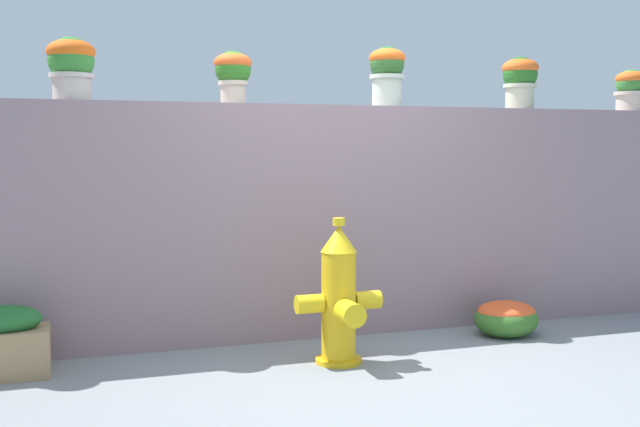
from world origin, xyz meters
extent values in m
plane|color=gray|center=(0.00, 0.00, 0.00)|extent=(24.00, 24.00, 0.00)
cube|color=gray|center=(0.00, 1.26, 0.86)|extent=(6.48, 0.36, 1.71)
cylinder|color=beige|center=(-1.72, 1.25, 1.80)|extent=(0.25, 0.25, 0.18)
cylinder|color=beige|center=(-1.72, 1.25, 1.88)|extent=(0.29, 0.29, 0.03)
sphere|color=#347E31|center=(-1.72, 1.25, 1.98)|extent=(0.30, 0.30, 0.30)
ellipsoid|color=orange|center=(-1.72, 1.25, 2.04)|extent=(0.32, 0.32, 0.17)
cylinder|color=beige|center=(-0.62, 1.27, 1.79)|extent=(0.18, 0.18, 0.16)
cylinder|color=beige|center=(-0.62, 1.27, 1.86)|extent=(0.21, 0.21, 0.03)
sphere|color=#2D6E20|center=(-0.62, 1.27, 1.96)|extent=(0.26, 0.26, 0.26)
ellipsoid|color=#EA5A22|center=(-0.62, 1.27, 2.01)|extent=(0.27, 0.27, 0.14)
cylinder|color=beige|center=(0.56, 1.23, 1.83)|extent=(0.22, 0.22, 0.24)
cylinder|color=beige|center=(0.56, 1.23, 1.94)|extent=(0.26, 0.26, 0.03)
sphere|color=#2D5D28|center=(0.56, 1.23, 2.04)|extent=(0.26, 0.26, 0.26)
ellipsoid|color=orange|center=(0.56, 1.23, 2.08)|extent=(0.27, 0.27, 0.14)
cylinder|color=beige|center=(1.77, 1.29, 1.82)|extent=(0.23, 0.23, 0.21)
cylinder|color=beige|center=(1.77, 1.29, 1.91)|extent=(0.27, 0.27, 0.03)
sphere|color=#276522|center=(1.77, 1.29, 2.00)|extent=(0.28, 0.28, 0.28)
ellipsoid|color=orange|center=(1.77, 1.29, 2.05)|extent=(0.29, 0.29, 0.15)
cylinder|color=beige|center=(2.87, 1.29, 1.80)|extent=(0.23, 0.23, 0.17)
cylinder|color=beige|center=(2.87, 1.29, 1.87)|extent=(0.28, 0.28, 0.03)
sphere|color=#3B7E32|center=(2.87, 1.29, 1.95)|extent=(0.25, 0.25, 0.25)
ellipsoid|color=orange|center=(2.87, 1.29, 2.00)|extent=(0.26, 0.26, 0.14)
cylinder|color=gold|center=(-0.12, 0.44, 0.01)|extent=(0.30, 0.30, 0.03)
cylinder|color=gold|center=(-0.12, 0.44, 0.36)|extent=(0.22, 0.22, 0.73)
cone|color=yellow|center=(-0.12, 0.44, 0.82)|extent=(0.24, 0.24, 0.17)
cylinder|color=yellow|center=(-0.12, 0.44, 0.93)|extent=(0.08, 0.08, 0.05)
cylinder|color=yellow|center=(-0.32, 0.44, 0.40)|extent=(0.17, 0.12, 0.12)
cylinder|color=yellow|center=(0.08, 0.44, 0.40)|extent=(0.17, 0.12, 0.12)
cylinder|color=yellow|center=(-0.12, 0.23, 0.37)|extent=(0.15, 0.19, 0.15)
ellipsoid|color=#376927|center=(1.32, 0.73, 0.12)|extent=(0.49, 0.44, 0.27)
ellipsoid|color=#E65224|center=(1.32, 0.73, 0.18)|extent=(0.44, 0.39, 0.15)
cube|color=#9F7D55|center=(-2.16, 0.79, 0.15)|extent=(0.53, 0.31, 0.30)
ellipsoid|color=#205F28|center=(-2.16, 0.79, 0.36)|extent=(0.45, 0.26, 0.18)
camera|label=1|loc=(-1.78, -4.15, 1.39)|focal=42.82mm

